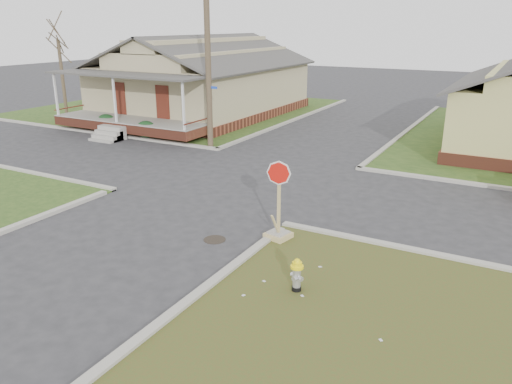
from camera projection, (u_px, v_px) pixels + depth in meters
The scene contains 11 objects.
ground at pixel (165, 220), 15.81m from camera, with size 120.00×120.00×0.00m, color #2C2C2F.
verge_far_left at pixel (180, 108), 36.67m from camera, with size 19.00×19.00×0.05m, color #284619.
curbs at pixel (244, 179), 19.96m from camera, with size 80.00×40.00×0.12m, color #A39F93, non-canonical shape.
manhole at pixel (215, 240), 14.39m from camera, with size 0.64×0.64×0.01m, color black.
corner_house at pixel (202, 81), 33.49m from camera, with size 10.10×15.50×5.30m.
utility_pole at pixel (208, 52), 23.62m from camera, with size 1.80×0.28×9.00m.
tree_far_left at pixel (62, 78), 33.17m from camera, with size 0.22×0.22×4.90m, color #413625.
fire_hydrant at pixel (297, 273), 11.42m from camera, with size 0.30×0.30×0.81m.
stop_sign at pixel (278, 222), 14.23m from camera, with size 0.66×0.64×2.31m.
hedge_left at pixel (106, 122), 28.64m from camera, with size 1.32×1.08×1.01m, color #133617.
hedge_right at pixel (146, 129), 26.75m from camera, with size 1.30×1.07×1.00m, color #133617.
Camera 1 is at (9.59, -11.49, 5.91)m, focal length 35.00 mm.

